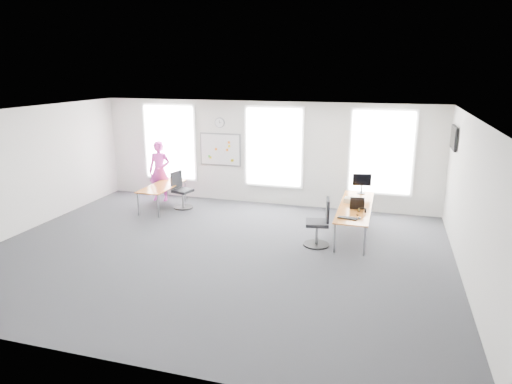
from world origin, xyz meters
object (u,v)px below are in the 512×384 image
(chair_left, at_px, (181,192))
(person, at_px, (160,171))
(desk_right, at_px, (355,208))
(chair_right, at_px, (320,225))
(headphones, at_px, (362,210))
(monitor, at_px, (362,182))
(keyboard, at_px, (348,218))
(desk_left, at_px, (162,187))

(chair_left, bearing_deg, person, 74.59)
(desk_right, xyz_separation_m, chair_left, (-4.97, 0.77, -0.18))
(chair_right, relative_size, chair_left, 1.05)
(chair_right, height_order, chair_left, chair_right)
(chair_right, bearing_deg, headphones, 113.82)
(desk_right, relative_size, monitor, 5.23)
(person, distance_m, keyboard, 6.26)
(chair_left, height_order, person, person)
(chair_right, height_order, monitor, monitor)
(desk_left, bearing_deg, chair_left, 18.32)
(desk_left, height_order, chair_right, chair_right)
(desk_left, bearing_deg, keyboard, -16.70)
(chair_left, xyz_separation_m, person, (-0.94, 0.53, 0.44))
(keyboard, xyz_separation_m, monitor, (0.14, 2.21, 0.31))
(keyboard, bearing_deg, chair_left, 171.77)
(person, height_order, keyboard, person)
(keyboard, relative_size, monitor, 0.78)
(desk_left, height_order, chair_left, chair_left)
(headphones, bearing_deg, chair_left, 167.43)
(chair_right, distance_m, headphones, 1.08)
(desk_right, distance_m, monitor, 1.26)
(chair_left, relative_size, headphones, 5.57)
(keyboard, height_order, monitor, monitor)
(person, distance_m, monitor, 5.96)
(desk_right, bearing_deg, chair_left, 171.16)
(headphones, relative_size, monitor, 0.35)
(chair_right, xyz_separation_m, chair_left, (-4.28, 1.81, -0.02))
(chair_left, xyz_separation_m, keyboard, (4.88, -1.78, 0.24))
(headphones, height_order, monitor, monitor)
(desk_right, distance_m, headphones, 0.49)
(chair_right, distance_m, monitor, 2.42)
(keyboard, distance_m, headphones, 0.62)
(headphones, bearing_deg, monitor, 95.09)
(desk_left, xyz_separation_m, monitor, (5.52, 0.60, 0.41))
(chair_right, relative_size, headphones, 5.84)
(desk_left, bearing_deg, headphones, -10.60)
(chair_left, height_order, keyboard, chair_left)
(chair_left, relative_size, keyboard, 2.50)
(chair_right, relative_size, person, 0.61)
(desk_left, bearing_deg, person, 122.30)
(headphones, bearing_deg, person, 164.72)
(chair_left, distance_m, monitor, 5.07)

